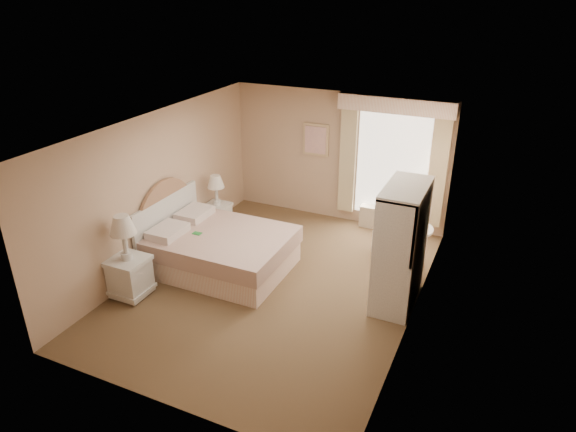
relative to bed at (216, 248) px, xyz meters
The scene contains 9 objects.
room 1.43m from the bed, ahead, with size 4.21×5.51×2.51m.
window 3.51m from the bed, 49.91° to the left, with size 2.05×0.22×2.51m.
framed_art 2.97m from the bed, 75.77° to the left, with size 0.52×0.04×0.62m.
bed is the anchor object (origin of this frame).
nightstand_near 1.44m from the bed, 120.20° to the right, with size 0.53×0.53×1.29m.
nightstand_far 1.42m from the bed, 120.63° to the left, with size 0.44×0.44×1.07m.
round_table 3.18m from the bed, 25.52° to the left, with size 0.67×0.67×0.70m.
cafe_chair 2.95m from the bed, 37.00° to the left, with size 0.42×0.42×0.83m.
armoire 2.97m from the bed, ahead, with size 0.55×1.10×1.82m.
Camera 1 is at (3.01, -6.12, 4.33)m, focal length 32.00 mm.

